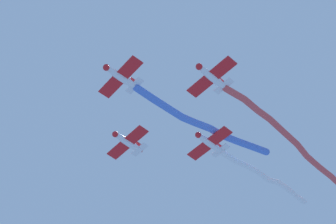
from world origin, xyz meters
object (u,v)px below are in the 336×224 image
Objects in this scene: airplane_left_wing at (212,77)px; airplane_slot at (210,143)px; airplane_lead at (121,77)px; airplane_right_wing at (128,142)px.

airplane_slot is (0.43, 10.91, 0.20)m from airplane_left_wing.
airplane_slot is (11.34, 10.47, -0.20)m from airplane_lead.
airplane_lead is at bearing 46.11° from airplane_right_wing.
airplane_right_wing is (-10.48, 11.34, 0.70)m from airplane_left_wing.
airplane_slot is at bearing -176.89° from airplane_lead.
airplane_lead is 1.02× the size of airplane_right_wing.
airplane_lead is at bearing 0.62° from airplane_slot.
airplane_lead is 15.44m from airplane_slot.
airplane_lead reaches higher than airplane_slot.
airplane_lead is 1.03× the size of airplane_left_wing.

